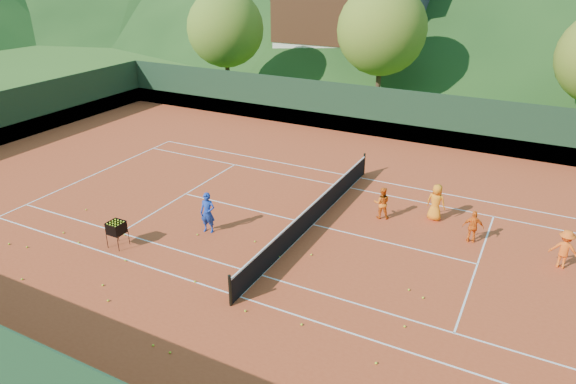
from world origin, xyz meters
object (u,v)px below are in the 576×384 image
at_px(student_c, 436,202).
at_px(ball_hopper, 116,228).
at_px(student_d, 564,249).
at_px(tennis_net, 313,213).
at_px(coach, 208,213).
at_px(student_b, 473,227).
at_px(chalet_mid, 547,21).
at_px(student_a, 382,203).
at_px(chalet_left, 353,9).

bearing_deg(student_c, ball_hopper, 44.99).
height_order(student_d, tennis_net, student_d).
distance_m(coach, student_b, 10.08).
distance_m(student_c, tennis_net, 5.04).
distance_m(student_b, chalet_mid, 32.78).
relative_size(student_b, student_d, 0.90).
xyz_separation_m(student_a, ball_hopper, (-7.95, -6.74, 0.07)).
bearing_deg(student_b, chalet_mid, -101.04).
height_order(coach, student_a, coach).
height_order(student_b, chalet_left, chalet_left).
xyz_separation_m(student_b, student_c, (-1.67, 1.21, 0.13)).
xyz_separation_m(student_d, ball_hopper, (-14.68, -6.03, 0.03)).
distance_m(coach, student_a, 7.06).
bearing_deg(student_d, student_a, -4.17).
bearing_deg(student_b, student_c, -46.83).
distance_m(tennis_net, ball_hopper, 7.52).
distance_m(coach, ball_hopper, 3.40).
xyz_separation_m(student_c, student_d, (4.73, -1.57, -0.06)).
distance_m(student_d, tennis_net, 9.05).
distance_m(student_b, student_d, 3.08).
distance_m(student_a, tennis_net, 2.92).
distance_m(student_d, ball_hopper, 15.87).
bearing_deg(student_d, student_b, -4.84).
bearing_deg(ball_hopper, student_a, 40.28).
height_order(student_b, ball_hopper, student_b).
height_order(chalet_left, chalet_mid, chalet_left).
relative_size(coach, tennis_net, 0.14).
bearing_deg(coach, tennis_net, 24.25).
bearing_deg(ball_hopper, tennis_net, 40.56).
bearing_deg(tennis_net, coach, -144.55).
relative_size(coach, student_a, 1.21).
xyz_separation_m(student_c, chalet_mid, (1.76, 31.28, 4.19)).
height_order(coach, student_d, coach).
bearing_deg(chalet_mid, student_c, -93.22).
height_order(coach, student_c, coach).
xyz_separation_m(coach, tennis_net, (3.38, 2.41, -0.32)).
relative_size(student_a, student_b, 1.05).
bearing_deg(tennis_net, student_a, 39.53).
bearing_deg(ball_hopper, student_d, 22.33).
distance_m(student_c, chalet_mid, 31.61).
distance_m(student_a, student_c, 2.17).
bearing_deg(chalet_mid, student_d, -84.83).
bearing_deg(chalet_mid, coach, -104.45).
bearing_deg(student_c, student_d, 169.24).
height_order(student_c, student_d, student_c).
xyz_separation_m(ball_hopper, chalet_mid, (11.71, 38.88, 4.22)).
relative_size(student_c, student_d, 1.09).
relative_size(ball_hopper, chalet_left, 0.07).
bearing_deg(student_c, chalet_mid, -85.62).
bearing_deg(coach, chalet_left, 90.35).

